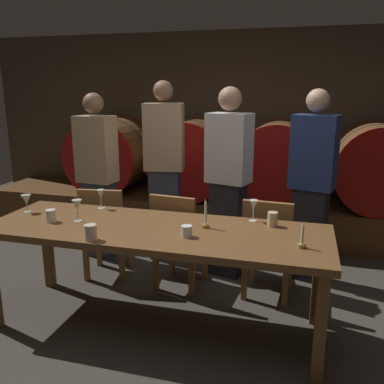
# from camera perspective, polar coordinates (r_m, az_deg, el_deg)

# --- Properties ---
(ground_plane) EXTENTS (9.13, 9.13, 0.00)m
(ground_plane) POSITION_cam_1_polar(r_m,az_deg,el_deg) (3.20, -1.77, -18.81)
(ground_plane) COLOR #3F3A33
(back_wall) EXTENTS (7.02, 0.24, 2.44)m
(back_wall) POSITION_cam_1_polar(r_m,az_deg,el_deg) (5.42, 6.88, 8.65)
(back_wall) COLOR #473A2D
(back_wall) RESTS_ON ground
(barrel_shelf) EXTENTS (6.32, 0.90, 0.44)m
(barrel_shelf) POSITION_cam_1_polar(r_m,az_deg,el_deg) (5.09, 5.61, -3.22)
(barrel_shelf) COLOR brown
(barrel_shelf) RESTS_ON ground
(wine_barrel_far_left) EXTENTS (0.95, 0.85, 0.95)m
(wine_barrel_far_left) POSITION_cam_1_polar(r_m,az_deg,el_deg) (5.42, -11.10, 5.10)
(wine_barrel_far_left) COLOR brown
(wine_barrel_far_left) RESTS_ON barrel_shelf
(wine_barrel_center_left) EXTENTS (0.95, 0.85, 0.95)m
(wine_barrel_center_left) POSITION_cam_1_polar(r_m,az_deg,el_deg) (5.03, 0.20, 4.67)
(wine_barrel_center_left) COLOR #513319
(wine_barrel_center_left) RESTS_ON barrel_shelf
(wine_barrel_center_right) EXTENTS (0.95, 0.85, 0.95)m
(wine_barrel_center_right) POSITION_cam_1_polar(r_m,az_deg,el_deg) (4.87, 11.92, 4.04)
(wine_barrel_center_right) COLOR brown
(wine_barrel_center_right) RESTS_ON barrel_shelf
(wine_barrel_far_right) EXTENTS (0.95, 0.85, 0.95)m
(wine_barrel_far_right) POSITION_cam_1_polar(r_m,az_deg,el_deg) (4.93, 24.38, 3.18)
(wine_barrel_far_right) COLOR brown
(wine_barrel_far_right) RESTS_ON barrel_shelf
(dining_table) EXTENTS (2.47, 0.81, 0.78)m
(dining_table) POSITION_cam_1_polar(r_m,az_deg,el_deg) (2.96, -5.18, -6.31)
(dining_table) COLOR brown
(dining_table) RESTS_ON ground
(chair_left) EXTENTS (0.45, 0.45, 0.88)m
(chair_left) POSITION_cam_1_polar(r_m,az_deg,el_deg) (3.87, -11.96, -4.96)
(chair_left) COLOR olive
(chair_left) RESTS_ON ground
(chair_center) EXTENTS (0.44, 0.44, 0.88)m
(chair_center) POSITION_cam_1_polar(r_m,az_deg,el_deg) (3.57, -2.03, -6.28)
(chair_center) COLOR olive
(chair_center) RESTS_ON ground
(chair_right) EXTENTS (0.43, 0.43, 0.88)m
(chair_right) POSITION_cam_1_polar(r_m,az_deg,el_deg) (3.48, 10.58, -7.13)
(chair_right) COLOR olive
(chair_right) RESTS_ON ground
(guest_far_left) EXTENTS (0.40, 0.28, 1.70)m
(guest_far_left) POSITION_cam_1_polar(r_m,az_deg,el_deg) (4.31, -13.07, 2.27)
(guest_far_left) COLOR #33384C
(guest_far_left) RESTS_ON ground
(guest_center_left) EXTENTS (0.41, 0.30, 1.82)m
(guest_center_left) POSITION_cam_1_polar(r_m,az_deg,el_deg) (4.14, -3.86, 3.01)
(guest_center_left) COLOR #33384C
(guest_center_left) RESTS_ON ground
(guest_center_right) EXTENTS (0.43, 0.33, 1.76)m
(guest_center_right) POSITION_cam_1_polar(r_m,az_deg,el_deg) (3.76, 5.09, 1.38)
(guest_center_right) COLOR black
(guest_center_right) RESTS_ON ground
(guest_far_right) EXTENTS (0.43, 0.33, 1.74)m
(guest_far_right) POSITION_cam_1_polar(r_m,az_deg,el_deg) (3.81, 16.37, 0.82)
(guest_far_right) COLOR black
(guest_far_right) RESTS_ON ground
(candle_left) EXTENTS (0.05, 0.05, 0.21)m
(candle_left) POSITION_cam_1_polar(r_m,az_deg,el_deg) (2.91, 1.91, -3.88)
(candle_left) COLOR olive
(candle_left) RESTS_ON dining_table
(candle_right) EXTENTS (0.05, 0.05, 0.17)m
(candle_right) POSITION_cam_1_polar(r_m,az_deg,el_deg) (2.65, 15.12, -6.61)
(candle_right) COLOR olive
(candle_right) RESTS_ON dining_table
(wine_glass_far_left) EXTENTS (0.08, 0.08, 0.14)m
(wine_glass_far_left) POSITION_cam_1_polar(r_m,az_deg,el_deg) (3.51, -22.15, -1.02)
(wine_glass_far_left) COLOR silver
(wine_glass_far_left) RESTS_ON dining_table
(wine_glass_center_left) EXTENTS (0.07, 0.07, 0.17)m
(wine_glass_center_left) POSITION_cam_1_polar(r_m,az_deg,el_deg) (3.14, -15.76, -1.87)
(wine_glass_center_left) COLOR silver
(wine_glass_center_left) RESTS_ON dining_table
(wine_glass_center_right) EXTENTS (0.06, 0.06, 0.16)m
(wine_glass_center_right) POSITION_cam_1_polar(r_m,az_deg,el_deg) (3.43, -12.64, -0.41)
(wine_glass_center_right) COLOR white
(wine_glass_center_right) RESTS_ON dining_table
(wine_glass_far_right) EXTENTS (0.07, 0.07, 0.16)m
(wine_glass_far_right) POSITION_cam_1_polar(r_m,az_deg,el_deg) (3.07, 8.60, -1.88)
(wine_glass_far_right) COLOR white
(wine_glass_far_right) RESTS_ON dining_table
(cup_far_left) EXTENTS (0.07, 0.07, 0.09)m
(cup_far_left) POSITION_cam_1_polar(r_m,az_deg,el_deg) (3.21, -19.12, -3.16)
(cup_far_left) COLOR white
(cup_far_left) RESTS_ON dining_table
(cup_center_left) EXTENTS (0.08, 0.08, 0.11)m
(cup_center_left) POSITION_cam_1_polar(r_m,az_deg,el_deg) (2.76, -13.98, -5.50)
(cup_center_left) COLOR beige
(cup_center_left) RESTS_ON dining_table
(cup_center_right) EXTENTS (0.07, 0.07, 0.08)m
(cup_center_right) POSITION_cam_1_polar(r_m,az_deg,el_deg) (2.74, -0.74, -5.50)
(cup_center_right) COLOR white
(cup_center_right) RESTS_ON dining_table
(cup_far_right) EXTENTS (0.07, 0.07, 0.10)m
(cup_far_right) POSITION_cam_1_polar(r_m,az_deg,el_deg) (3.00, 11.18, -3.74)
(cup_far_right) COLOR beige
(cup_far_right) RESTS_ON dining_table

